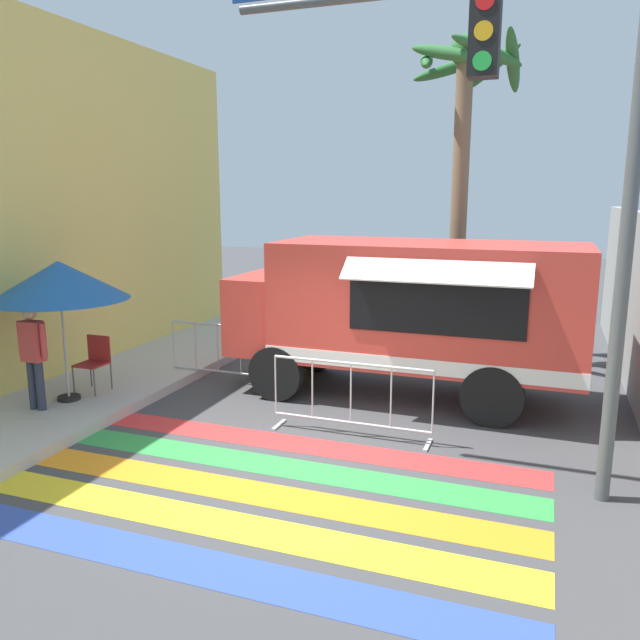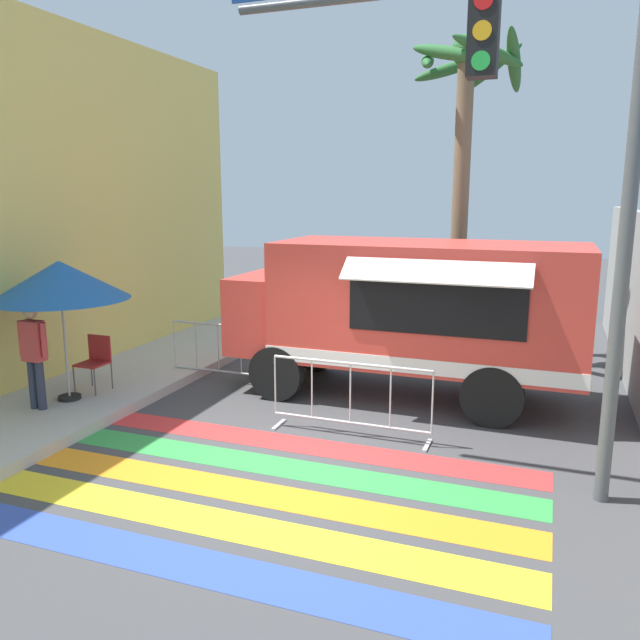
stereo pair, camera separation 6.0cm
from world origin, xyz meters
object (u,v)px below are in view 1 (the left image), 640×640
object	(u,v)px
food_truck	(401,306)
traffic_signal_pole	(542,128)
barricade_side	(218,353)
folding_chair	(95,358)
palm_tree	(464,133)
patio_umbrella	(59,281)
vendor_person	(33,351)
barricade_front	(351,399)

from	to	relation	value
food_truck	traffic_signal_pole	size ratio (longest dim) A/B	0.97
traffic_signal_pole	barricade_side	xyz separation A→B (m)	(-5.51, 2.56, -3.62)
folding_chair	palm_tree	bearing A→B (deg)	25.43
food_truck	patio_umbrella	world-z (taller)	food_truck
folding_chair	vendor_person	distance (m)	1.20
barricade_front	palm_tree	bearing A→B (deg)	80.05
food_truck	palm_tree	world-z (taller)	palm_tree
barricade_side	patio_umbrella	bearing A→B (deg)	-124.51
barricade_side	palm_tree	bearing A→B (deg)	37.05
barricade_front	food_truck	bearing A→B (deg)	83.36
folding_chair	traffic_signal_pole	bearing A→B (deg)	-22.70
barricade_front	vendor_person	bearing A→B (deg)	-167.69
patio_umbrella	barricade_front	size ratio (longest dim) A/B	0.95
barricade_side	folding_chair	bearing A→B (deg)	-131.53
barricade_front	barricade_side	xyz separation A→B (m)	(-3.13, 1.71, -0.01)
barricade_front	palm_tree	distance (m)	6.26
vendor_person	barricade_side	distance (m)	3.25
palm_tree	vendor_person	bearing A→B (deg)	-134.33
food_truck	barricade_front	world-z (taller)	food_truck
vendor_person	traffic_signal_pole	bearing A→B (deg)	4.03
barricade_front	palm_tree	size ratio (longest dim) A/B	0.37
food_truck	traffic_signal_pole	xyz separation A→B (m)	(2.14, -2.92, 2.58)
patio_umbrella	vendor_person	world-z (taller)	patio_umbrella
traffic_signal_pole	folding_chair	size ratio (longest dim) A/B	6.57
folding_chair	barricade_front	xyz separation A→B (m)	(4.57, -0.08, -0.17)
folding_chair	barricade_front	world-z (taller)	barricade_front
vendor_person	barricade_side	size ratio (longest dim) A/B	0.85
food_truck	barricade_front	xyz separation A→B (m)	(-0.24, -2.07, -1.02)
palm_tree	folding_chair	bearing A→B (deg)	-139.47
folding_chair	palm_tree	world-z (taller)	palm_tree
palm_tree	barricade_front	bearing A→B (deg)	-99.95
folding_chair	vendor_person	xyz separation A→B (m)	(-0.20, -1.12, 0.37)
palm_tree	patio_umbrella	bearing A→B (deg)	-136.48
palm_tree	food_truck	bearing A→B (deg)	-102.52
barricade_front	barricade_side	world-z (taller)	same
folding_chair	barricade_front	size ratio (longest dim) A/B	0.39
patio_umbrella	folding_chair	bearing A→B (deg)	82.25
vendor_person	barricade_front	size ratio (longest dim) A/B	0.69
patio_umbrella	folding_chair	xyz separation A→B (m)	(0.08, 0.59, -1.39)
barricade_front	palm_tree	xyz separation A→B (m)	(0.82, 4.69, 4.07)
patio_umbrella	palm_tree	world-z (taller)	palm_tree
food_truck	folding_chair	size ratio (longest dim) A/B	6.38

